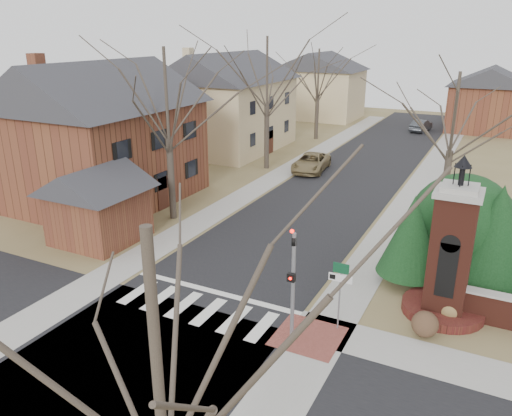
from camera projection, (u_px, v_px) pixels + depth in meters
The scene contains 28 objects.
ground at pixel (185, 318), 19.63m from camera, with size 120.00×120.00×0.00m, color brown.
main_street at pixel (349, 179), 38.13m from camera, with size 8.00×70.00×0.01m, color black.
cross_street at pixel (135, 360), 17.11m from camera, with size 120.00×8.00×0.01m, color black.
crosswalk_zone at pixel (196, 308), 20.30m from camera, with size 8.00×2.20×0.02m, color silver.
stop_bar at pixel (215, 292), 21.56m from camera, with size 8.00×0.35×0.02m, color silver.
sidewalk_right_main at pixel (419, 188), 35.93m from camera, with size 2.00×60.00×0.02m, color gray.
sidewalk_left at pixel (286, 170), 40.34m from camera, with size 2.00×60.00×0.02m, color gray.
curb_apron at pixel (308, 336), 18.43m from camera, with size 2.40×2.40×0.02m, color brown.
traffic_signal_pole at pixel (293, 276), 17.42m from camera, with size 0.28×0.41×4.50m.
sign_post at pixel (340, 283), 18.28m from camera, with size 0.90×0.07×2.75m.
brick_gate_monument at pixel (449, 264), 19.29m from camera, with size 3.20×3.20×6.47m.
house_brick_left at pixel (102, 130), 32.00m from camera, with size 9.80×11.80×9.42m.
house_stucco_left at pixel (227, 100), 46.53m from camera, with size 9.80×12.80×9.28m.
garage_left at pixel (97, 200), 26.27m from camera, with size 4.80×4.80×4.29m.
house_distant_left at pixel (319, 84), 63.67m from camera, with size 10.80×8.80×8.53m.
house_distant_right at pixel (489, 98), 55.38m from camera, with size 8.80×8.80×7.30m.
evergreen_near at pixel (412, 235), 21.69m from camera, with size 2.80×2.80×4.10m.
evergreen_mid at pixel (497, 232), 21.20m from camera, with size 3.40×3.40×4.70m.
evergreen_mass at pixel (462, 221), 23.00m from camera, with size 4.80×4.80×4.80m, color black.
bare_tree_0 at pixel (166, 88), 27.59m from camera, with size 8.05×8.05×11.15m.
bare_tree_1 at pixel (267, 67), 38.41m from camera, with size 8.40×8.40×11.64m.
bare_tree_2 at pixel (319, 69), 49.90m from camera, with size 7.35×7.35×10.19m.
bare_tree_3 at pixel (456, 107), 27.66m from camera, with size 7.00×7.00×9.70m.
bare_tree_4 at pixel (155, 340), 7.39m from camera, with size 6.65×6.65×9.21m.
pickup_truck at pixel (311, 163), 40.02m from camera, with size 2.31×5.01×1.39m, color olive.
distant_car at pixel (421, 125), 55.88m from camera, with size 1.39×3.99×1.31m, color #3A3D42.
dry_shrub_left at pixel (425, 324), 18.34m from camera, with size 0.98×0.98×0.98m, color #4C3423.
dry_shrub_right at pixel (450, 309), 19.40m from camera, with size 0.91×0.91×0.91m, color olive.
Camera 1 is at (10.18, -13.95, 10.67)m, focal length 35.00 mm.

